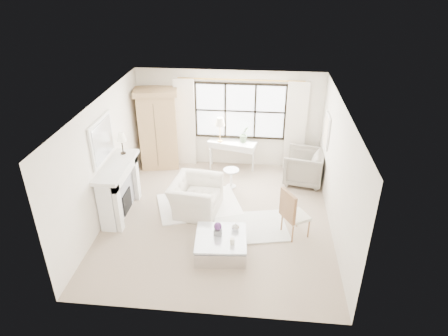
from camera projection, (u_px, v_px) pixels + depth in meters
The scene contains 32 objects.
floor at pixel (218, 218), 9.10m from camera, with size 5.50×5.50×0.00m, color tan.
ceiling at pixel (217, 105), 7.83m from camera, with size 5.50×5.50×0.00m, color white.
wall_back at pixel (229, 119), 10.88m from camera, with size 5.00×5.00×0.00m, color white.
wall_front at pixel (197, 250), 6.05m from camera, with size 5.00×5.00×0.00m, color silver.
wall_left at pixel (104, 160), 8.68m from camera, with size 5.50×5.50×0.00m, color white.
wall_right at pixel (338, 171), 8.24m from camera, with size 5.50×5.50×0.00m, color beige.
window_pane at pixel (240, 111), 10.71m from camera, with size 2.40×0.02×1.50m, color silver.
window_frame at pixel (240, 111), 10.71m from camera, with size 2.50×0.04×1.50m, color black, non-canonical shape.
curtain_rod at pixel (241, 80), 10.25m from camera, with size 0.04×0.04×3.30m, color gold.
curtain_left at pixel (185, 123), 10.95m from camera, with size 0.55×0.10×2.47m, color white.
curtain_right at pixel (296, 127), 10.68m from camera, with size 0.55×0.10×2.47m, color white.
fireplace at pixel (118, 189), 8.99m from camera, with size 0.58×1.66×1.26m.
mirror_frame at pixel (102, 140), 8.45m from camera, with size 0.05×1.15×0.95m, color white.
mirror_glass at pixel (103, 140), 8.45m from camera, with size 0.02×1.00×0.80m, color silver.
art_frame at pixel (327, 131), 9.64m from camera, with size 0.04×0.62×0.82m, color white.
art_canvas at pixel (326, 131), 9.64m from camera, with size 0.01×0.52×0.72m, color beige.
mantel_lamp at pixel (121, 138), 9.00m from camera, with size 0.22×0.22×0.51m.
armoire at pixel (158, 128), 10.84m from camera, with size 1.24×0.91×2.24m.
console_table at pixel (232, 155), 11.08m from camera, with size 1.37×0.74×0.80m.
console_lamp at pixel (220, 122), 10.65m from camera, with size 0.28×0.28×0.69m.
orchid_plant at pixel (244, 134), 10.76m from camera, with size 0.26×0.21×0.47m, color #506946.
side_table at pixel (231, 176), 10.17m from camera, with size 0.40×0.40×0.51m.
rug_left at pixel (199, 204), 9.57m from camera, with size 1.88×1.33×0.03m, color white.
rug_right at pixel (251, 227), 8.78m from camera, with size 1.56×1.17×0.03m, color silver.
club_armchair at pixel (196, 196), 9.20m from camera, with size 1.19×1.04×0.77m, color silver.
wingback_chair at pixel (304, 167), 10.36m from camera, with size 0.95×0.97×0.89m, color gray.
french_chair at pixel (294, 222), 8.43m from camera, with size 0.66×0.66×1.08m.
coffee_table at pixel (221, 245), 7.98m from camera, with size 1.07×1.07×0.38m.
planter_box at pixel (218, 232), 7.94m from camera, with size 0.15×0.15×0.12m, color slate.
planter_flowers at pixel (218, 226), 7.87m from camera, with size 0.16×0.16×0.16m, color #542967.
pillar_candle at pixel (232, 242), 7.66m from camera, with size 0.09×0.09×0.12m, color beige.
coffee_vase at pixel (235, 227), 8.04m from camera, with size 0.16×0.16×0.17m, color silver.
Camera 1 is at (0.89, -7.44, 5.29)m, focal length 32.00 mm.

